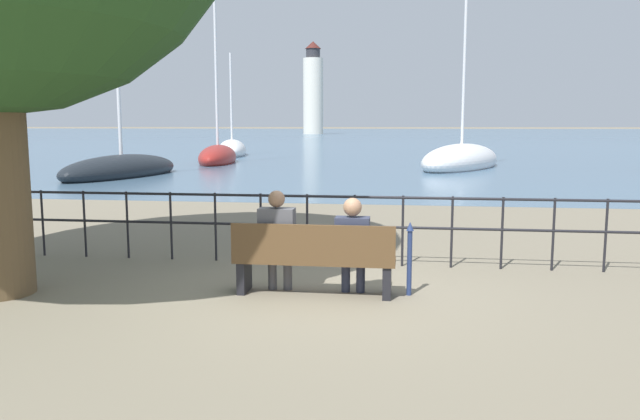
{
  "coord_description": "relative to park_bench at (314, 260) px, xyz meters",
  "views": [
    {
      "loc": [
        1.07,
        -7.42,
        2.08
      ],
      "look_at": [
        0.0,
        0.5,
        0.98
      ],
      "focal_mm": 35.0,
      "sensor_mm": 36.0,
      "label": 1
    }
  ],
  "objects": [
    {
      "name": "closed_umbrella",
      "position": [
        1.16,
        0.16,
        0.07
      ],
      "size": [
        0.09,
        0.09,
        0.91
      ],
      "color": "navy",
      "rests_on": "ground_plane"
    },
    {
      "name": "park_bench",
      "position": [
        0.0,
        0.0,
        0.0
      ],
      "size": [
        1.98,
        0.45,
        0.9
      ],
      "color": "brown",
      "rests_on": "ground_plane"
    },
    {
      "name": "sailboat_1",
      "position": [
        3.79,
        23.17,
        -0.07
      ],
      "size": [
        5.55,
        8.39,
        12.48
      ],
      "rotation": [
        0.0,
        0.0,
        -0.41
      ],
      "color": "white",
      "rests_on": "ground_plane"
    },
    {
      "name": "sailboat_0",
      "position": [
        -10.63,
        34.26,
        -0.11
      ],
      "size": [
        3.79,
        7.68,
        7.32
      ],
      "rotation": [
        0.0,
        0.0,
        0.27
      ],
      "color": "white",
      "rests_on": "ground_plane"
    },
    {
      "name": "sailboat_3",
      "position": [
        -8.96,
        25.46,
        -0.07
      ],
      "size": [
        2.71,
        6.48,
        12.85
      ],
      "rotation": [
        0.0,
        0.0,
        0.14
      ],
      "color": "maroon",
      "rests_on": "ground_plane"
    },
    {
      "name": "ground_plane",
      "position": [
        0.0,
        0.06,
        -0.44
      ],
      "size": [
        1000.0,
        1000.0,
        0.0
      ],
      "primitive_type": "plane",
      "color": "#7A705B"
    },
    {
      "name": "promenade_railing",
      "position": [
        0.0,
        1.76,
        0.25
      ],
      "size": [
        14.96,
        0.04,
        1.05
      ],
      "color": "black",
      "rests_on": "ground_plane"
    },
    {
      "name": "seated_person_right",
      "position": [
        0.46,
        0.08,
        0.23
      ],
      "size": [
        0.41,
        0.35,
        1.21
      ],
      "color": "#2D3347",
      "rests_on": "ground_plane"
    },
    {
      "name": "sailboat_2",
      "position": [
        -10.21,
        16.42,
        -0.15
      ],
      "size": [
        3.4,
        7.29,
        9.11
      ],
      "rotation": [
        0.0,
        0.0,
        -0.18
      ],
      "color": "black",
      "rests_on": "ground_plane"
    },
    {
      "name": "harbor_water",
      "position": [
        0.0,
        158.85,
        -0.44
      ],
      "size": [
        600.0,
        300.0,
        0.01
      ],
      "color": "slate",
      "rests_on": "ground_plane"
    },
    {
      "name": "seated_person_left",
      "position": [
        -0.46,
        0.08,
        0.26
      ],
      "size": [
        0.44,
        0.35,
        1.28
      ],
      "color": "#4C4C51",
      "rests_on": "ground_plane"
    },
    {
      "name": "harbor_lighthouse",
      "position": [
        -18.97,
        129.68,
        8.84
      ],
      "size": [
        4.36,
        4.36,
        19.95
      ],
      "color": "silver",
      "rests_on": "ground_plane"
    }
  ]
}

